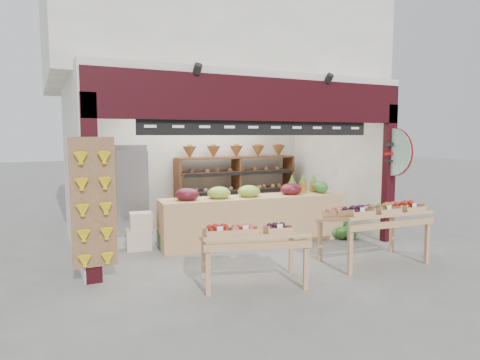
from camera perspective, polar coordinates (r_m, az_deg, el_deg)
The scene contains 11 objects.
ground at distance 8.27m, azimuth -0.32°, elevation -8.52°, with size 60.00×60.00×0.00m, color slate.
shop_structure at distance 9.66m, azimuth -4.63°, elevation 17.01°, with size 6.36×5.12×5.40m.
banana_board at distance 6.17m, azimuth -18.90°, elevation -3.24°, with size 0.60×0.15×1.80m.
gift_sign at distance 8.68m, azimuth 19.76°, elevation 3.52°, with size 0.04×0.93×0.92m.
back_shelving at distance 10.14m, azimuth -0.49°, elevation 0.71°, with size 2.95×0.48×1.83m.
refrigerator at distance 9.31m, azimuth -14.50°, elevation -1.21°, with size 0.73×0.73×1.87m, color #ABADB1.
cardboard_stack at distance 8.10m, azimuth -11.60°, elevation -7.14°, with size 1.02×0.74×0.68m.
mid_counter at distance 8.27m, azimuth 1.73°, elevation -5.01°, with size 3.66×1.00×1.12m.
display_table_left at distance 6.00m, azimuth 0.69°, elevation -7.23°, with size 1.60×1.16×0.94m.
display_table_right at distance 7.26m, azimuth 17.41°, elevation -4.24°, with size 1.67×0.99×1.04m.
watermelon_pile at distance 8.97m, azimuth 13.28°, elevation -6.30°, with size 0.62×0.64×0.49m.
Camera 1 is at (-3.43, -7.23, 2.07)m, focal length 32.00 mm.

